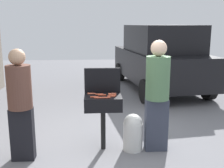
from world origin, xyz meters
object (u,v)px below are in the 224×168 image
hot_dog_1 (92,94)px  hot_dog_3 (112,95)px  hot_dog_5 (112,94)px  person_right (157,92)px  hot_dog_0 (102,95)px  propane_tank (133,131)px  hot_dog_7 (106,98)px  person_left (20,101)px  bbq_grill (103,104)px  hot_dog_8 (94,97)px  parked_minivan (159,57)px  hot_dog_6 (111,96)px  hot_dog_2 (98,98)px  hot_dog_4 (99,94)px

hot_dog_1 → hot_dog_3: bearing=-20.7°
hot_dog_5 → person_right: (0.71, -0.16, 0.05)m
hot_dog_0 → propane_tank: (0.50, -0.08, -0.61)m
hot_dog_7 → person_left: person_left is taller
bbq_grill → person_right: person_right is taller
bbq_grill → hot_dog_8: (-0.14, -0.11, 0.16)m
hot_dog_1 → parked_minivan: size_ratio=0.03×
hot_dog_7 → person_right: (0.82, 0.08, 0.05)m
hot_dog_6 → person_left: size_ratio=0.08×
hot_dog_8 → person_left: 1.11m
parked_minivan → hot_dog_2: bearing=58.2°
hot_dog_3 → hot_dog_0: bearing=173.0°
hot_dog_0 → hot_dog_1: 0.20m
bbq_grill → hot_dog_7: hot_dog_7 is taller
propane_tank → person_left: person_left is taller
hot_dog_0 → hot_dog_2: bearing=-111.1°
bbq_grill → hot_dog_2: 0.24m
hot_dog_2 → person_right: size_ratio=0.07×
hot_dog_0 → hot_dog_6: (0.14, -0.09, 0.00)m
hot_dog_2 → hot_dog_6: 0.22m
hot_dog_3 → hot_dog_5: bearing=87.7°
hot_dog_0 → hot_dog_1: (-0.17, 0.11, 0.00)m
hot_dog_6 → person_right: size_ratio=0.07×
hot_dog_1 → person_right: (1.05, -0.19, 0.05)m
bbq_grill → hot_dog_0: hot_dog_0 is taller
hot_dog_0 → hot_dog_3: 0.17m
hot_dog_6 → hot_dog_7: (-0.09, -0.07, 0.00)m
hot_dog_2 → person_left: bearing=-174.1°
hot_dog_6 → parked_minivan: bearing=67.5°
hot_dog_2 → hot_dog_5: 0.33m
propane_tank → person_right: size_ratio=0.34×
hot_dog_6 → hot_dog_5: bearing=81.2°
hot_dog_6 → propane_tank: (0.36, 0.02, -0.61)m
hot_dog_3 → hot_dog_5: 0.09m
hot_dog_8 → parked_minivan: parked_minivan is taller
hot_dog_2 → hot_dog_5: (0.23, 0.24, 0.00)m
bbq_grill → hot_dog_8: bearing=-140.9°
hot_dog_7 → person_left: bearing=-174.6°
hot_dog_0 → parked_minivan: 4.67m
hot_dog_7 → parked_minivan: size_ratio=0.03×
hot_dog_4 → propane_tank: 0.83m
person_right → parked_minivan: size_ratio=0.39×
hot_dog_1 → hot_dog_5: (0.34, -0.03, 0.00)m
hot_dog_8 → hot_dog_4: bearing=64.6°
hot_dog_0 → hot_dog_6: same height
hot_dog_2 → hot_dog_6: same height
hot_dog_2 → parked_minivan: size_ratio=0.03×
hot_dog_4 → hot_dog_5: size_ratio=1.00×
propane_tank → parked_minivan: (1.44, 4.32, 0.70)m
hot_dog_3 → hot_dog_5: (0.00, 0.09, 0.00)m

